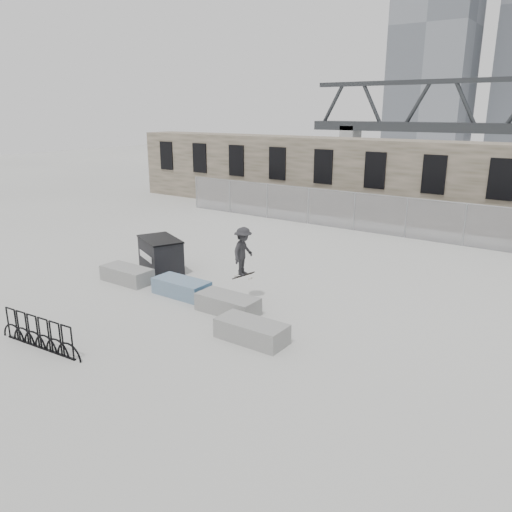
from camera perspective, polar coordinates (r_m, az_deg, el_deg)
The scene contains 10 objects.
ground at distance 16.71m, azimuth -7.13°, elevation -5.18°, with size 120.00×120.00×0.00m, color beige.
stone_wall at distance 29.85m, azimuth 14.30°, elevation 8.46°, with size 36.00×2.58×4.50m.
chainlink_fence at distance 26.63m, azimuth 11.17°, elevation 5.09°, with size 22.06×0.06×2.02m.
planter_far_left at distance 18.95m, azimuth -14.53°, elevation -2.00°, with size 2.00×0.90×0.56m.
planter_center_left at distance 17.22m, azimuth -8.51°, elevation -3.51°, with size 2.00×0.90×0.56m.
planter_center_right at distance 15.64m, azimuth -3.25°, elevation -5.42°, with size 2.00×0.90×0.56m.
planter_offset at distance 13.80m, azimuth -0.51°, elevation -8.49°, with size 2.00×0.90×0.56m.
dumpster at distance 19.82m, azimuth -10.84°, elevation 0.15°, with size 2.34×1.95×1.32m.
bike_rack at distance 14.49m, azimuth -23.58°, elevation -8.08°, with size 3.13×0.30×0.90m.
skateboarder at distance 16.03m, azimuth -1.48°, elevation 0.53°, with size 0.77×1.09×1.78m.
Camera 1 is at (10.57, -11.41, 6.10)m, focal length 35.00 mm.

